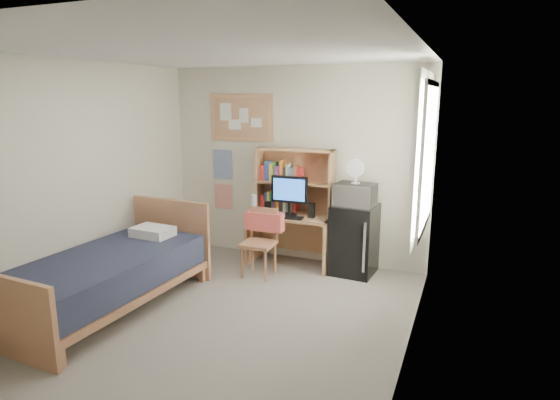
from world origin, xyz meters
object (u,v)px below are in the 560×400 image
at_px(bulletin_board, 242,118).
at_px(speaker_left, 268,207).
at_px(desk_chair, 258,243).
at_px(bed, 107,282).
at_px(desk_fan, 356,173).
at_px(monitor, 289,196).
at_px(speaker_right, 311,210).
at_px(desk, 291,240).
at_px(microwave, 355,195).
at_px(mini_fridge, 354,239).

distance_m(bulletin_board, speaker_left, 1.32).
bearing_deg(desk_chair, bed, -128.05).
bearing_deg(desk_fan, monitor, -172.15).
xyz_separation_m(bulletin_board, desk_fan, (1.69, -0.29, -0.62)).
relative_size(monitor, desk_fan, 1.90).
relative_size(speaker_left, speaker_right, 0.87).
distance_m(desk, desk_chair, 0.58).
xyz_separation_m(bed, desk_fan, (2.16, 1.98, 1.00)).
bearing_deg(bed, desk, 59.20).
xyz_separation_m(monitor, microwave, (0.85, 0.06, 0.07)).
bearing_deg(desk_fan, speaker_left, -172.74).
bearing_deg(mini_fridge, speaker_left, -171.76).
distance_m(speaker_left, desk_fan, 1.26).
height_order(desk_chair, speaker_left, speaker_left).
bearing_deg(speaker_left, bulletin_board, 145.46).
bearing_deg(microwave, bulletin_board, 174.33).
bearing_deg(microwave, speaker_right, -170.91).
bearing_deg(desk_fan, desk, -176.20).
relative_size(bulletin_board, microwave, 1.99).
bearing_deg(bulletin_board, desk, -18.58).
xyz_separation_m(desk_chair, speaker_left, (-0.07, 0.46, 0.35)).
height_order(mini_fridge, desk_fan, desk_fan).
bearing_deg(bed, monitor, 58.35).
relative_size(desk_chair, mini_fridge, 0.95).
distance_m(desk_chair, desk_fan, 1.48).
distance_m(mini_fridge, speaker_right, 0.65).
height_order(speaker_right, desk_fan, desk_fan).
distance_m(desk, mini_fridge, 0.86).
height_order(desk, mini_fridge, mini_fridge).
bearing_deg(mini_fridge, desk_fan, -90.00).
height_order(desk_chair, desk_fan, desk_fan).
bearing_deg(desk_chair, desk, 65.55).
height_order(bed, speaker_right, speaker_right).
bearing_deg(microwave, speaker_left, -172.74).
relative_size(bulletin_board, desk_chair, 1.11).
distance_m(bulletin_board, desk_fan, 1.83).
height_order(mini_fridge, speaker_left, mini_fridge).
relative_size(bulletin_board, monitor, 1.81).
height_order(desk_chair, mini_fridge, mini_fridge).
relative_size(bed, desk_fan, 7.86).
bearing_deg(monitor, microwave, 2.27).
bearing_deg(monitor, desk_fan, 2.27).
distance_m(desk, speaker_right, 0.53).
xyz_separation_m(desk_chair, speaker_right, (0.53, 0.48, 0.36)).
distance_m(bed, speaker_left, 2.21).
relative_size(bulletin_board, desk_fan, 3.45).
distance_m(bulletin_board, microwave, 1.94).
height_order(bulletin_board, mini_fridge, bulletin_board).
relative_size(desk_chair, bed, 0.39).
bearing_deg(bulletin_board, speaker_right, -16.29).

